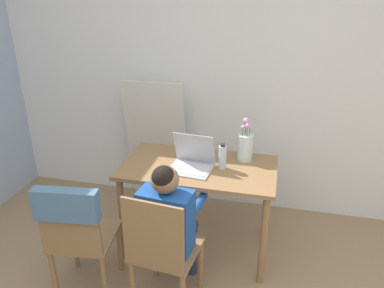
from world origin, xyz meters
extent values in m
cube|color=white|center=(0.00, 2.23, 1.25)|extent=(6.40, 0.05, 2.50)
cube|color=olive|center=(-0.21, 1.44, 0.73)|extent=(1.13, 0.63, 0.03)
cylinder|color=olive|center=(-0.73, 1.18, 0.36)|extent=(0.05, 0.05, 0.71)
cylinder|color=olive|center=(0.30, 1.18, 0.36)|extent=(0.05, 0.05, 0.71)
cylinder|color=olive|center=(-0.73, 1.71, 0.36)|extent=(0.05, 0.05, 0.71)
cylinder|color=olive|center=(0.30, 1.71, 0.36)|extent=(0.05, 0.05, 0.71)
cube|color=olive|center=(-0.29, 0.88, 0.42)|extent=(0.44, 0.44, 0.02)
cube|color=olive|center=(-0.31, 0.69, 0.65)|extent=(0.38, 0.06, 0.44)
cylinder|color=olive|center=(-0.11, 1.03, 0.20)|extent=(0.04, 0.04, 0.41)
cylinder|color=olive|center=(-0.44, 1.07, 0.20)|extent=(0.04, 0.04, 0.41)
cylinder|color=olive|center=(-0.48, 0.73, 0.20)|extent=(0.04, 0.04, 0.41)
cube|color=olive|center=(-0.86, 0.87, 0.42)|extent=(0.45, 0.45, 0.02)
cube|color=olive|center=(-0.84, 0.68, 0.65)|extent=(0.38, 0.07, 0.44)
cylinder|color=olive|center=(-0.72, 1.06, 0.20)|extent=(0.04, 0.04, 0.41)
cylinder|color=olive|center=(-1.05, 1.02, 0.20)|extent=(0.04, 0.04, 0.41)
cylinder|color=olive|center=(-0.67, 0.72, 0.20)|extent=(0.04, 0.04, 0.41)
cylinder|color=olive|center=(-1.01, 0.68, 0.20)|extent=(0.04, 0.04, 0.41)
cube|color=slate|center=(-0.84, 0.68, 0.78)|extent=(0.40, 0.13, 0.20)
cube|color=#1E4C9E|center=(-0.29, 0.88, 0.63)|extent=(0.34, 0.21, 0.40)
sphere|color=#936B4C|center=(-0.29, 0.88, 0.92)|extent=(0.17, 0.17, 0.17)
sphere|color=black|center=(-0.29, 0.86, 0.94)|extent=(0.14, 0.14, 0.14)
cylinder|color=navy|center=(-0.20, 1.01, 0.44)|extent=(0.12, 0.29, 0.09)
cylinder|color=navy|center=(-0.35, 1.03, 0.44)|extent=(0.12, 0.29, 0.09)
cylinder|color=navy|center=(-0.19, 1.15, 0.21)|extent=(0.08, 0.08, 0.43)
cylinder|color=navy|center=(-0.34, 1.16, 0.21)|extent=(0.08, 0.08, 0.43)
cylinder|color=#1E4C9E|center=(-0.13, 1.07, 0.65)|extent=(0.08, 0.24, 0.06)
cylinder|color=#1E4C9E|center=(-0.41, 1.10, 0.65)|extent=(0.08, 0.24, 0.06)
cube|color=#B2B2B7|center=(-0.26, 1.37, 0.75)|extent=(0.33, 0.28, 0.01)
cube|color=silver|center=(-0.26, 1.37, 0.75)|extent=(0.28, 0.20, 0.00)
cube|color=#B2B2B7|center=(-0.25, 1.45, 0.87)|extent=(0.31, 0.12, 0.24)
cube|color=#19284C|center=(-0.25, 1.46, 0.87)|extent=(0.28, 0.10, 0.21)
cylinder|color=silver|center=(0.10, 1.63, 0.84)|extent=(0.12, 0.12, 0.20)
cylinder|color=#3D7A38|center=(0.13, 1.63, 0.89)|extent=(0.01, 0.01, 0.22)
sphere|color=#EA9EC6|center=(0.13, 1.63, 1.00)|extent=(0.03, 0.03, 0.03)
cylinder|color=#3D7A38|center=(0.09, 1.65, 0.91)|extent=(0.01, 0.01, 0.26)
sphere|color=#EA9EC6|center=(0.09, 1.65, 1.04)|extent=(0.05, 0.05, 0.05)
cylinder|color=#3D7A38|center=(0.08, 1.62, 0.89)|extent=(0.01, 0.01, 0.22)
sphere|color=#EA9EC6|center=(0.08, 1.62, 1.00)|extent=(0.03, 0.03, 0.03)
cylinder|color=#3D7A38|center=(0.11, 1.60, 0.90)|extent=(0.01, 0.01, 0.24)
sphere|color=#EA9EC6|center=(0.11, 1.60, 1.02)|extent=(0.03, 0.03, 0.03)
cylinder|color=silver|center=(-0.04, 1.44, 0.83)|extent=(0.06, 0.06, 0.17)
cylinder|color=#262628|center=(-0.04, 1.44, 0.92)|extent=(0.03, 0.03, 0.02)
cube|color=silver|center=(-0.76, 2.08, 0.60)|extent=(0.56, 0.18, 1.20)
camera|label=1|loc=(0.31, -0.95, 1.98)|focal=35.00mm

